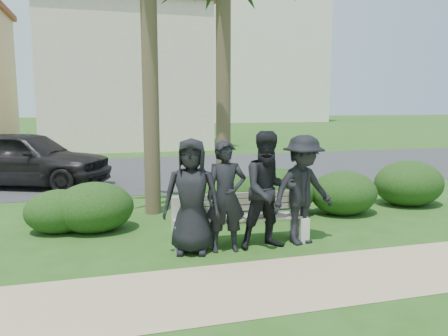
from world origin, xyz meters
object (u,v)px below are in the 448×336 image
(man_a, at_px, (192,196))
(man_b, at_px, (226,197))
(park_bench, at_px, (240,222))
(man_d, at_px, (303,190))
(car_a, at_px, (25,159))
(man_c, at_px, (269,190))

(man_a, bearing_deg, man_b, 9.64)
(park_bench, height_order, man_b, man_b)
(man_a, relative_size, man_d, 0.99)
(park_bench, relative_size, car_a, 0.48)
(man_a, xyz_separation_m, man_d, (1.76, -0.04, 0.01))
(man_b, relative_size, car_a, 0.37)
(park_bench, height_order, man_c, man_c)
(man_c, bearing_deg, park_bench, 133.42)
(man_a, distance_m, car_a, 7.21)
(park_bench, bearing_deg, man_a, -159.66)
(park_bench, distance_m, man_d, 1.11)
(man_d, bearing_deg, man_c, 172.91)
(man_b, height_order, man_d, man_d)
(park_bench, height_order, man_a, man_a)
(park_bench, bearing_deg, man_d, -14.98)
(man_b, bearing_deg, park_bench, 49.33)
(man_b, relative_size, man_d, 0.97)
(park_bench, bearing_deg, man_b, -132.25)
(man_d, bearing_deg, car_a, 114.82)
(man_c, bearing_deg, man_b, 177.02)
(man_b, bearing_deg, man_a, 177.36)
(man_d, distance_m, car_a, 8.19)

